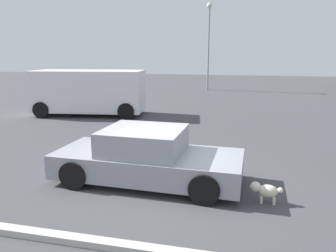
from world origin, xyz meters
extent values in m
plane|color=#424244|center=(0.00, 0.00, 0.00)|extent=(80.00, 80.00, 0.00)
cube|color=gray|center=(-0.15, 0.21, 0.44)|extent=(4.36, 1.90, 0.55)
cube|color=gray|center=(-0.25, 0.21, 0.99)|extent=(1.86, 1.69, 0.56)
cube|color=slate|center=(0.60, 0.19, 0.99)|extent=(0.10, 1.51, 0.47)
cube|color=slate|center=(-1.11, 0.23, 0.99)|extent=(0.10, 1.51, 0.47)
cylinder|color=black|center=(1.33, 1.01, 0.32)|extent=(0.65, 0.24, 0.64)
cylinder|color=black|center=(1.28, -0.67, 0.32)|extent=(0.65, 0.24, 0.64)
cylinder|color=black|center=(-1.59, 1.09, 0.32)|extent=(0.65, 0.24, 0.64)
cylinder|color=black|center=(-1.63, -0.59, 0.32)|extent=(0.65, 0.24, 0.64)
ellipsoid|color=beige|center=(2.52, -0.32, 0.25)|extent=(0.38, 0.26, 0.25)
sphere|color=beige|center=(2.27, -0.32, 0.32)|extent=(0.20, 0.20, 0.20)
sphere|color=beige|center=(2.20, -0.32, 0.32)|extent=(0.09, 0.09, 0.09)
cylinder|color=beige|center=(2.40, -0.39, 0.07)|extent=(0.06, 0.06, 0.15)
cylinder|color=beige|center=(2.40, -0.25, 0.07)|extent=(0.06, 0.06, 0.15)
cylinder|color=beige|center=(2.64, -0.39, 0.07)|extent=(0.06, 0.06, 0.15)
cylinder|color=beige|center=(2.64, -0.25, 0.07)|extent=(0.06, 0.06, 0.15)
sphere|color=beige|center=(2.75, -0.32, 0.29)|extent=(0.11, 0.11, 0.11)
cube|color=white|center=(-5.41, 7.68, 1.19)|extent=(5.48, 2.78, 1.94)
cube|color=slate|center=(-7.96, 7.31, 1.62)|extent=(0.30, 1.73, 0.78)
cylinder|color=black|center=(-7.27, 6.43, 0.38)|extent=(0.79, 0.36, 0.76)
cylinder|color=black|center=(-7.55, 8.36, 0.38)|extent=(0.79, 0.36, 0.76)
cylinder|color=black|center=(-3.27, 7.00, 0.38)|extent=(0.79, 0.36, 0.76)
cylinder|color=black|center=(-3.55, 8.93, 0.38)|extent=(0.79, 0.36, 0.76)
cube|color=#B7B2A8|center=(0.00, -2.52, 0.06)|extent=(9.17, 0.20, 0.12)
cylinder|color=gray|center=(-1.08, 20.31, 3.28)|extent=(0.14, 0.14, 6.56)
sphere|color=silver|center=(-1.08, 20.31, 6.69)|extent=(0.44, 0.44, 0.44)
camera|label=1|loc=(1.95, -6.63, 2.95)|focal=34.36mm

